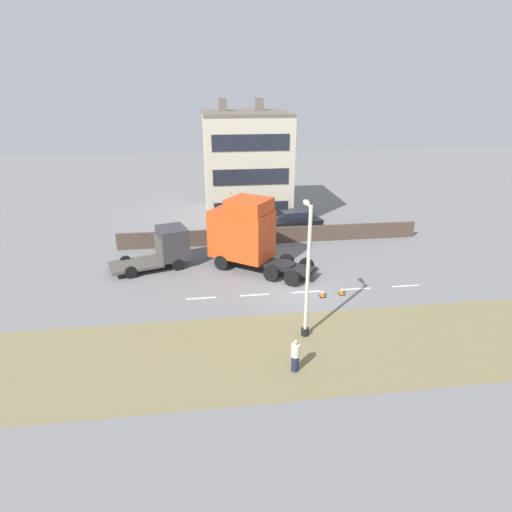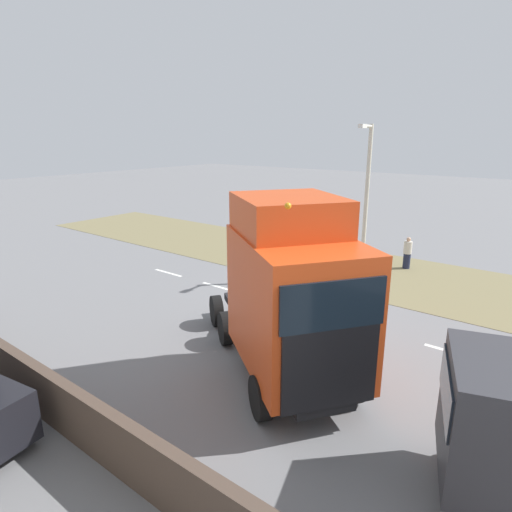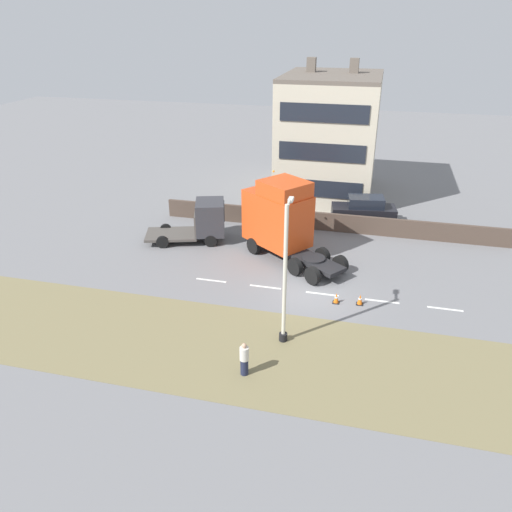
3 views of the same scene
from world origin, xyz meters
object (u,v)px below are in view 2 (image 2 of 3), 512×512
at_px(lamp_post, 365,213).
at_px(traffic_cone_lead, 273,287).
at_px(pedestrian, 407,253).
at_px(traffic_cone_trailing, 248,282).
at_px(lorry_cab, 292,295).

height_order(lamp_post, traffic_cone_lead, lamp_post).
bearing_deg(pedestrian, traffic_cone_lead, -25.11).
bearing_deg(pedestrian, traffic_cone_trailing, -32.44).
relative_size(lorry_cab, traffic_cone_lead, 12.14).
bearing_deg(traffic_cone_lead, pedestrian, 154.89).
xyz_separation_m(lorry_cab, traffic_cone_lead, (-5.10, -4.11, -2.18)).
bearing_deg(traffic_cone_lead, lamp_post, 152.51).
bearing_deg(pedestrian, lorry_cab, 4.40).
relative_size(lamp_post, pedestrian, 4.29).
distance_m(lorry_cab, pedestrian, 12.06).
relative_size(traffic_cone_lead, traffic_cone_trailing, 1.00).
bearing_deg(traffic_cone_trailing, pedestrian, 147.56).
relative_size(pedestrian, traffic_cone_trailing, 2.72).
xyz_separation_m(pedestrian, traffic_cone_trailing, (6.95, -4.42, -0.48)).
xyz_separation_m(pedestrian, traffic_cone_lead, (6.80, -3.19, -0.48)).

